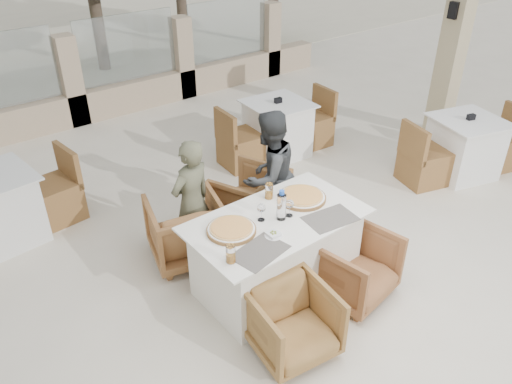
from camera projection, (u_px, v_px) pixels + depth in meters
ground at (267, 279)px, 4.85m from camera, size 80.00×80.00×0.00m
perimeter_wall_far at (70, 75)px, 7.65m from camera, size 10.00×0.34×1.60m
lantern_pillar at (448, 70)px, 7.21m from camera, size 0.34×0.34×2.00m
dining_table at (276, 253)px, 4.58m from camera, size 1.60×0.90×0.77m
placemat_near_left at (260, 252)px, 3.98m from camera, size 0.50×0.38×0.00m
placemat_near_right at (330, 218)px, 4.38m from camera, size 0.49×0.36×0.00m
pizza_left at (231, 229)px, 4.20m from camera, size 0.48×0.48×0.05m
pizza_right at (302, 196)px, 4.64m from camera, size 0.46×0.46×0.06m
water_bottle at (281, 205)px, 4.30m from camera, size 0.09×0.09×0.29m
wine_glass_centre at (261, 211)px, 4.31m from camera, size 0.08×0.08×0.18m
wine_glass_near at (290, 207)px, 4.37m from camera, size 0.08×0.08×0.18m
beer_glass_left at (231, 254)px, 3.84m from camera, size 0.09×0.09×0.15m
beer_glass_right at (269, 191)px, 4.63m from camera, size 0.09×0.09×0.15m
olive_dish at (273, 234)px, 4.15m from camera, size 0.13×0.13×0.04m
armchair_far_left at (186, 229)px, 4.99m from camera, size 0.87×0.89×0.66m
armchair_far_right at (250, 198)px, 5.51m from camera, size 0.91×0.92×0.65m
armchair_near_left at (293, 322)px, 3.97m from camera, size 0.72×0.73×0.59m
armchair_near_right at (353, 266)px, 4.53m from camera, size 0.77×0.79×0.63m
diner_left at (192, 202)px, 4.82m from camera, size 0.53×0.41×1.31m
diner_right at (269, 176)px, 5.16m from camera, size 0.77×0.64×1.41m
bg_table_b at (277, 129)px, 6.94m from camera, size 1.70×0.96×0.77m
bg_table_c at (464, 147)px, 6.45m from camera, size 1.80×1.25×0.77m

